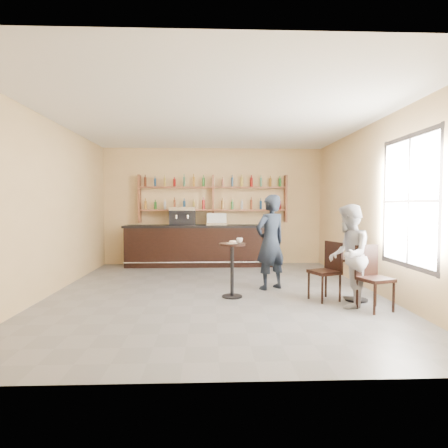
{
  "coord_description": "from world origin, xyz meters",
  "views": [
    {
      "loc": [
        -0.1,
        -6.89,
        1.65
      ],
      "look_at": [
        0.2,
        0.8,
        1.25
      ],
      "focal_mm": 30.0,
      "sensor_mm": 36.0,
      "label": 1
    }
  ],
  "objects_px": {
    "bar_counter": "(201,245)",
    "pastry_case": "(217,219)",
    "espresso_machine": "(183,216)",
    "cafe_table": "(357,280)",
    "chair_south": "(375,278)",
    "patron_second": "(348,255)",
    "chair_west": "(324,271)",
    "pedestal_table": "(232,270)",
    "man_main": "(270,242)"
  },
  "relations": [
    {
      "from": "bar_counter",
      "to": "pastry_case",
      "type": "distance_m",
      "value": 0.83
    },
    {
      "from": "espresso_machine",
      "to": "cafe_table",
      "type": "height_order",
      "value": "espresso_machine"
    },
    {
      "from": "chair_south",
      "to": "patron_second",
      "type": "distance_m",
      "value": 0.53
    },
    {
      "from": "chair_west",
      "to": "bar_counter",
      "type": "bearing_deg",
      "value": -170.85
    },
    {
      "from": "espresso_machine",
      "to": "cafe_table",
      "type": "xyz_separation_m",
      "value": [
        3.24,
        -3.79,
        -0.98
      ]
    },
    {
      "from": "bar_counter",
      "to": "cafe_table",
      "type": "distance_m",
      "value": 4.69
    },
    {
      "from": "espresso_machine",
      "to": "chair_west",
      "type": "distance_m",
      "value": 4.68
    },
    {
      "from": "cafe_table",
      "to": "pedestal_table",
      "type": "bearing_deg",
      "value": 171.22
    },
    {
      "from": "man_main",
      "to": "chair_south",
      "type": "xyz_separation_m",
      "value": [
        1.39,
        -1.55,
        -0.42
      ]
    },
    {
      "from": "chair_west",
      "to": "chair_south",
      "type": "xyz_separation_m",
      "value": [
        0.6,
        -0.65,
        0.0
      ]
    },
    {
      "from": "pastry_case",
      "to": "man_main",
      "type": "xyz_separation_m",
      "value": [
        0.99,
        -2.84,
        -0.34
      ]
    },
    {
      "from": "cafe_table",
      "to": "chair_west",
      "type": "bearing_deg",
      "value": 174.81
    },
    {
      "from": "pastry_case",
      "to": "bar_counter",
      "type": "bearing_deg",
      "value": -179.92
    },
    {
      "from": "pastry_case",
      "to": "cafe_table",
      "type": "relative_size",
      "value": 0.74
    },
    {
      "from": "bar_counter",
      "to": "man_main",
      "type": "relative_size",
      "value": 2.2
    },
    {
      "from": "cafe_table",
      "to": "chair_south",
      "type": "relative_size",
      "value": 0.72
    },
    {
      "from": "pedestal_table",
      "to": "chair_west",
      "type": "bearing_deg",
      "value": -10.02
    },
    {
      "from": "pedestal_table",
      "to": "chair_south",
      "type": "xyz_separation_m",
      "value": [
        2.17,
        -0.93,
        0.02
      ]
    },
    {
      "from": "chair_west",
      "to": "patron_second",
      "type": "height_order",
      "value": "patron_second"
    },
    {
      "from": "chair_west",
      "to": "man_main",
      "type": "bearing_deg",
      "value": -160.14
    },
    {
      "from": "pedestal_table",
      "to": "patron_second",
      "type": "bearing_deg",
      "value": -19.5
    },
    {
      "from": "chair_west",
      "to": "chair_south",
      "type": "height_order",
      "value": "chair_south"
    },
    {
      "from": "bar_counter",
      "to": "pedestal_table",
      "type": "height_order",
      "value": "bar_counter"
    },
    {
      "from": "bar_counter",
      "to": "patron_second",
      "type": "xyz_separation_m",
      "value": [
        2.48,
        -4.11,
        0.28
      ]
    },
    {
      "from": "man_main",
      "to": "chair_south",
      "type": "relative_size",
      "value": 1.83
    },
    {
      "from": "pastry_case",
      "to": "patron_second",
      "type": "xyz_separation_m",
      "value": [
        2.06,
        -4.11,
        -0.43
      ]
    },
    {
      "from": "espresso_machine",
      "to": "chair_south",
      "type": "relative_size",
      "value": 0.68
    },
    {
      "from": "patron_second",
      "to": "cafe_table",
      "type": "bearing_deg",
      "value": 162.14
    },
    {
      "from": "pastry_case",
      "to": "cafe_table",
      "type": "height_order",
      "value": "pastry_case"
    },
    {
      "from": "man_main",
      "to": "cafe_table",
      "type": "height_order",
      "value": "man_main"
    },
    {
      "from": "bar_counter",
      "to": "chair_west",
      "type": "relative_size",
      "value": 4.03
    },
    {
      "from": "cafe_table",
      "to": "chair_west",
      "type": "relative_size",
      "value": 0.72
    },
    {
      "from": "chair_south",
      "to": "patron_second",
      "type": "height_order",
      "value": "patron_second"
    },
    {
      "from": "bar_counter",
      "to": "patron_second",
      "type": "height_order",
      "value": "patron_second"
    },
    {
      "from": "man_main",
      "to": "chair_south",
      "type": "bearing_deg",
      "value": 101.95
    },
    {
      "from": "bar_counter",
      "to": "chair_west",
      "type": "height_order",
      "value": "bar_counter"
    },
    {
      "from": "espresso_machine",
      "to": "cafe_table",
      "type": "relative_size",
      "value": 0.95
    },
    {
      "from": "pastry_case",
      "to": "patron_second",
      "type": "relative_size",
      "value": 0.32
    },
    {
      "from": "pastry_case",
      "to": "chair_south",
      "type": "height_order",
      "value": "pastry_case"
    },
    {
      "from": "cafe_table",
      "to": "chair_west",
      "type": "height_order",
      "value": "chair_west"
    },
    {
      "from": "bar_counter",
      "to": "cafe_table",
      "type": "bearing_deg",
      "value": -53.92
    },
    {
      "from": "bar_counter",
      "to": "pedestal_table",
      "type": "xyz_separation_m",
      "value": [
        0.64,
        -3.46,
        -0.07
      ]
    },
    {
      "from": "pedestal_table",
      "to": "cafe_table",
      "type": "relative_size",
      "value": 1.34
    },
    {
      "from": "bar_counter",
      "to": "espresso_machine",
      "type": "xyz_separation_m",
      "value": [
        -0.48,
        0.0,
        0.8
      ]
    },
    {
      "from": "man_main",
      "to": "patron_second",
      "type": "height_order",
      "value": "man_main"
    },
    {
      "from": "espresso_machine",
      "to": "chair_south",
      "type": "distance_m",
      "value": 5.55
    },
    {
      "from": "chair_west",
      "to": "patron_second",
      "type": "relative_size",
      "value": 0.61
    },
    {
      "from": "pastry_case",
      "to": "man_main",
      "type": "height_order",
      "value": "man_main"
    },
    {
      "from": "espresso_machine",
      "to": "patron_second",
      "type": "bearing_deg",
      "value": -55.11
    },
    {
      "from": "pedestal_table",
      "to": "man_main",
      "type": "bearing_deg",
      "value": 38.39
    }
  ]
}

